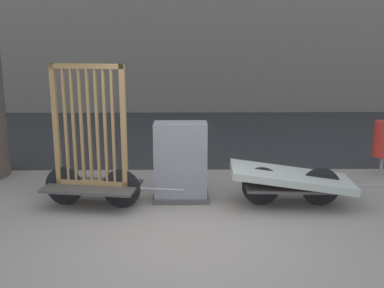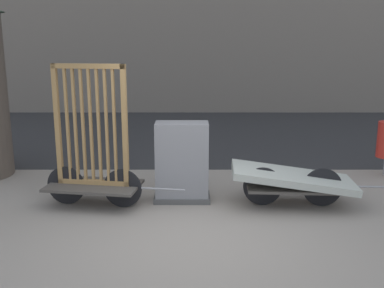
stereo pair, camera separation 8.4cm
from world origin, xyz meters
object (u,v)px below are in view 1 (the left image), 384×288
Objects in this scene: utility_cabinet at (181,165)px; trash_bin at (384,139)px; bike_cart_with_mattress at (291,179)px; bike_cart_with_bedframe at (91,161)px.

trash_bin is at bearing 19.66° from utility_cabinet.
utility_cabinet is at bearing 174.74° from bike_cart_with_mattress.
bike_cart_with_mattress is at bearing -142.66° from trash_bin.
trash_bin is at bearing 40.32° from bike_cart_with_mattress.
bike_cart_with_bedframe reaches higher than bike_cart_with_mattress.
trash_bin reaches higher than bike_cart_with_mattress.
bike_cart_with_bedframe is at bearing -169.55° from utility_cabinet.
bike_cart_with_mattress is (2.97, 0.00, -0.30)m from bike_cart_with_bedframe.
utility_cabinet is (1.31, 0.24, -0.13)m from bike_cart_with_bedframe.
utility_cabinet is at bearing -160.34° from trash_bin.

